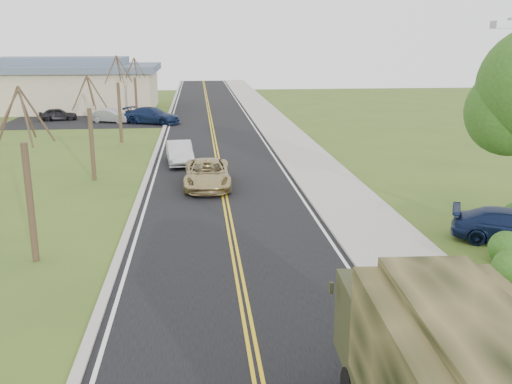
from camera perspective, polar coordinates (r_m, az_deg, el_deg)
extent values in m
cube|color=black|center=(49.99, -4.41, 6.32)|extent=(8.00, 120.00, 0.01)
cube|color=#9E998E|center=(50.25, 0.35, 6.47)|extent=(0.30, 120.00, 0.12)
cube|color=#9E998E|center=(50.47, 2.34, 6.48)|extent=(3.20, 120.00, 0.10)
cube|color=#9E998E|center=(50.05, -9.19, 6.23)|extent=(0.30, 120.00, 0.10)
cube|color=gray|center=(10.17, 23.92, 15.05)|extent=(0.50, 0.22, 0.12)
sphere|color=#214814|center=(23.09, 24.04, 7.32)|extent=(3.24, 3.24, 3.24)
cylinder|color=#38281C|center=(20.96, -21.65, -1.07)|extent=(0.24, 0.24, 4.20)
cylinder|color=#38281C|center=(20.38, -21.07, 7.26)|extent=(1.01, 0.33, 1.90)
cylinder|color=#38281C|center=(20.98, -21.89, 7.16)|extent=(0.13, 1.29, 1.74)
cylinder|color=#38281C|center=(20.69, -23.56, 7.12)|extent=(0.98, 0.43, 1.90)
cylinder|color=#38281C|center=(20.06, -23.89, 6.65)|extent=(0.79, 1.05, 1.77)
cylinder|color=#38281C|center=(19.92, -22.05, 7.01)|extent=(0.58, 0.90, 1.90)
cylinder|color=#38281C|center=(32.41, -16.09, 4.57)|extent=(0.24, 0.24, 3.96)
cylinder|color=#38281C|center=(32.09, -15.62, 9.66)|extent=(0.96, 0.32, 1.79)
cylinder|color=#38281C|center=(32.62, -16.22, 9.57)|extent=(0.12, 1.22, 1.65)
cylinder|color=#38281C|center=(32.29, -17.17, 9.58)|extent=(0.93, 0.41, 1.79)
cylinder|color=#38281C|center=(31.68, -17.25, 9.35)|extent=(0.75, 0.99, 1.67)
cylinder|color=#38281C|center=(31.62, -16.13, 9.55)|extent=(0.55, 0.85, 1.80)
cylinder|color=#38281C|center=(44.11, -13.46, 7.70)|extent=(0.24, 0.24, 4.44)
cylinder|color=#38281C|center=(43.91, -13.03, 11.89)|extent=(1.07, 0.35, 2.00)
cylinder|color=#38281C|center=(44.48, -13.56, 11.79)|extent=(0.13, 1.36, 1.84)
cylinder|color=#38281C|center=(44.09, -14.33, 11.82)|extent=(1.03, 0.46, 2.00)
cylinder|color=#38281C|center=(43.40, -14.35, 11.67)|extent=(0.83, 1.10, 1.87)
cylinder|color=#38281C|center=(43.37, -13.41, 11.83)|extent=(0.61, 0.95, 2.01)
cylinder|color=#38281C|center=(55.97, -11.90, 9.07)|extent=(0.24, 0.24, 4.08)
cylinder|color=#38281C|center=(55.84, -11.57, 12.11)|extent=(0.99, 0.33, 1.84)
cylinder|color=#38281C|center=(56.36, -11.96, 12.03)|extent=(0.13, 1.25, 1.69)
cylinder|color=#38281C|center=(55.98, -12.51, 12.06)|extent=(0.95, 0.42, 1.85)
cylinder|color=#38281C|center=(55.34, -12.51, 11.95)|extent=(0.77, 1.02, 1.72)
cylinder|color=#38281C|center=(55.34, -11.83, 12.07)|extent=(0.57, 0.88, 1.85)
cube|color=tan|center=(67.27, -18.79, 9.60)|extent=(20.00, 12.00, 4.20)
cube|color=#475466|center=(67.12, -18.97, 11.64)|extent=(21.00, 13.00, 0.70)
cube|color=#475466|center=(67.09, -19.02, 12.23)|extent=(14.00, 8.00, 0.90)
cube|color=black|center=(56.60, -14.83, 6.89)|extent=(18.00, 10.00, 0.02)
cube|color=#2F331C|center=(12.41, 14.52, -12.15)|extent=(2.57, 2.08, 1.44)
cube|color=black|center=(13.12, 13.38, -9.53)|extent=(2.27, 0.19, 0.72)
cube|color=black|center=(8.83, 22.07, -13.26)|extent=(1.92, 5.54, 0.26)
imported|color=tan|center=(29.97, -4.90, 1.82)|extent=(2.44, 5.17, 1.43)
imported|color=#B9B9BE|center=(35.83, -7.64, 3.89)|extent=(1.89, 4.36, 1.40)
imported|color=black|center=(58.16, -19.20, 7.35)|extent=(3.75, 2.15, 1.20)
imported|color=#A2A2A7|center=(55.31, -14.30, 7.39)|extent=(4.06, 2.62, 1.26)
imported|color=#101D3D|center=(53.63, -10.32, 7.52)|extent=(5.63, 4.07, 1.51)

